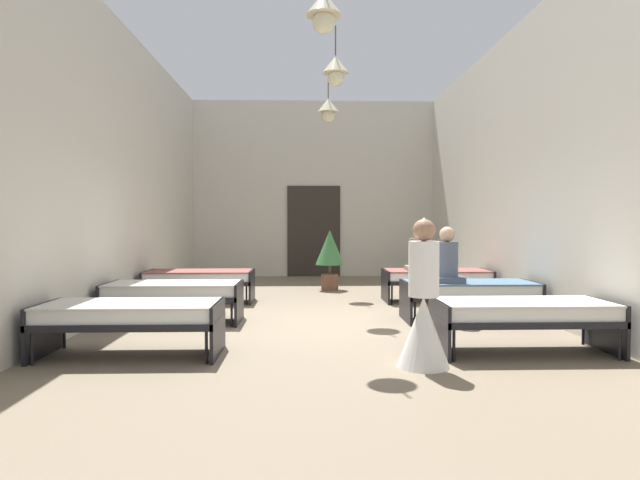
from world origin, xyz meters
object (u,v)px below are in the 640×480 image
(bed_left_row_2, at_px, (200,278))
(patient_seated_primary, at_px, (447,262))
(bed_right_row_2, at_px, (436,277))
(bed_left_row_1, at_px, (174,292))
(bed_left_row_0, at_px, (131,315))
(bed_right_row_1, at_px, (469,291))
(patient_seated_secondary, at_px, (419,254))
(nurse_near_aisle, at_px, (423,314))
(potted_plant, at_px, (330,252))
(bed_right_row_0, at_px, (523,313))

(bed_left_row_2, distance_m, patient_seated_primary, 4.41)
(bed_left_row_2, height_order, bed_right_row_2, same)
(bed_left_row_1, height_order, bed_right_row_2, same)
(bed_left_row_0, xyz_separation_m, bed_left_row_2, (0.00, 3.80, 0.00))
(bed_right_row_1, height_order, patient_seated_secondary, patient_seated_secondary)
(bed_left_row_2, bearing_deg, nurse_near_aisle, -54.87)
(nurse_near_aisle, distance_m, potted_plant, 6.06)
(bed_right_row_1, relative_size, patient_seated_primary, 2.38)
(bed_right_row_1, xyz_separation_m, bed_right_row_2, (0.00, 1.90, 0.00))
(bed_right_row_1, relative_size, bed_left_row_2, 1.00)
(bed_left_row_0, relative_size, patient_seated_primary, 2.38)
(bed_left_row_0, distance_m, bed_left_row_2, 3.80)
(bed_right_row_0, height_order, nurse_near_aisle, nurse_near_aisle)
(bed_left_row_2, relative_size, patient_seated_primary, 2.38)
(bed_left_row_1, bearing_deg, bed_left_row_2, 90.00)
(potted_plant, bearing_deg, bed_right_row_0, -71.36)
(bed_left_row_0, height_order, patient_seated_primary, patient_seated_primary)
(bed_left_row_1, distance_m, bed_right_row_1, 4.27)
(bed_right_row_1, relative_size, patient_seated_secondary, 2.38)
(bed_left_row_0, relative_size, bed_right_row_2, 1.00)
(bed_right_row_2, bearing_deg, nurse_near_aisle, -105.81)
(bed_right_row_0, bearing_deg, bed_left_row_2, 138.34)
(patient_seated_secondary, distance_m, potted_plant, 2.34)
(bed_left_row_0, xyz_separation_m, bed_right_row_2, (4.27, 3.80, 0.00))
(bed_left_row_1, xyz_separation_m, bed_right_row_1, (4.27, 0.00, 0.00))
(potted_plant, bearing_deg, nurse_near_aisle, -84.04)
(bed_left_row_2, relative_size, potted_plant, 1.49)
(bed_left_row_1, xyz_separation_m, potted_plant, (2.42, 3.60, 0.36))
(bed_left_row_0, bearing_deg, potted_plant, 66.27)
(bed_left_row_1, relative_size, patient_seated_primary, 2.38)
(bed_right_row_0, height_order, bed_left_row_1, same)
(bed_right_row_2, bearing_deg, bed_left_row_0, -138.34)
(bed_left_row_0, distance_m, bed_right_row_1, 4.67)
(bed_right_row_1, bearing_deg, patient_seated_secondary, 100.99)
(bed_right_row_0, relative_size, bed_right_row_1, 1.00)
(bed_left_row_1, bearing_deg, bed_right_row_0, -23.98)
(bed_left_row_0, distance_m, patient_seated_primary, 4.35)
(bed_left_row_0, relative_size, bed_right_row_1, 1.00)
(bed_right_row_0, xyz_separation_m, bed_right_row_1, (0.00, 1.90, 0.00))
(bed_left_row_1, bearing_deg, patient_seated_primary, -1.03)
(bed_left_row_1, height_order, bed_left_row_2, same)
(nurse_near_aisle, bearing_deg, bed_right_row_1, 175.34)
(bed_left_row_0, relative_size, bed_left_row_2, 1.00)
(bed_left_row_0, height_order, bed_left_row_1, same)
(bed_right_row_2, height_order, patient_seated_primary, patient_seated_primary)
(bed_right_row_1, distance_m, patient_seated_primary, 0.56)
(bed_right_row_2, bearing_deg, bed_right_row_0, -90.00)
(bed_left_row_0, height_order, bed_left_row_2, same)
(bed_right_row_0, relative_size, potted_plant, 1.49)
(nurse_near_aisle, relative_size, potted_plant, 1.17)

